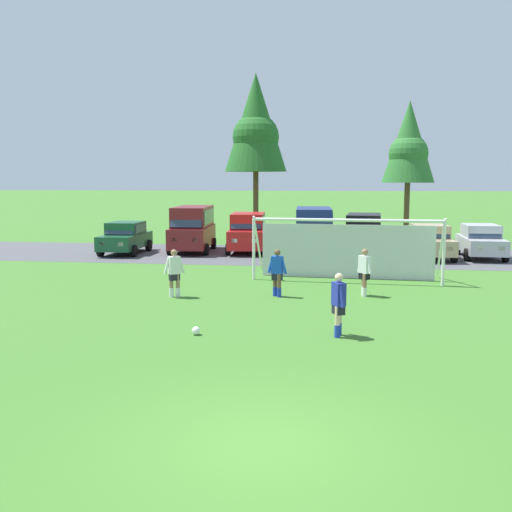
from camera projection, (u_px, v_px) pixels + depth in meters
The scene contains 17 objects.
ground_plane at pixel (309, 279), 23.49m from camera, with size 400.00×400.00×0.00m, color #3D7028.
parking_lot_strip at pixel (315, 255), 30.80m from camera, with size 52.00×8.40×0.01m, color #4C4C51.
soccer_ball at pixel (196, 331), 14.96m from camera, with size 0.22×0.22×0.22m.
soccer_goal at pixel (347, 247), 23.29m from camera, with size 7.51×2.35×2.57m.
player_striker_near at pixel (339, 305), 14.75m from camera, with size 0.39×0.73×1.64m.
player_midfield_center at pixel (364, 272), 19.93m from camera, with size 0.51×0.65×1.64m.
player_defender_far at pixel (277, 273), 19.82m from camera, with size 0.71×0.33×1.64m.
player_winger_left at pixel (174, 273), 19.76m from camera, with size 0.68×0.45×1.64m.
parked_car_slot_far_left at pixel (125, 238), 31.52m from camera, with size 2.10×4.23×1.72m.
parked_car_slot_left at pixel (193, 228), 32.30m from camera, with size 2.46×4.93×2.52m.
parked_car_slot_center_left at pixel (248, 232), 32.15m from camera, with size 2.40×4.73×2.16m.
parked_car_slot_center at pixel (314, 230), 30.68m from camera, with size 2.38×4.89×2.52m.
parked_car_slot_center_right at pixel (364, 234), 31.29m from camera, with size 2.41×4.73×2.16m.
parked_car_slot_right at pixel (430, 241), 29.53m from camera, with size 2.21×4.29×1.72m.
parked_car_slot_far_right at pixel (481, 241), 29.67m from camera, with size 2.11×4.24×1.72m.
tree_left_edge at pixel (256, 126), 38.00m from camera, with size 4.10×4.10×10.94m.
tree_mid_left at pixel (409, 145), 38.08m from camera, with size 3.44×3.44×9.17m.
Camera 1 is at (1.08, -8.24, 3.97)m, focal length 40.63 mm.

